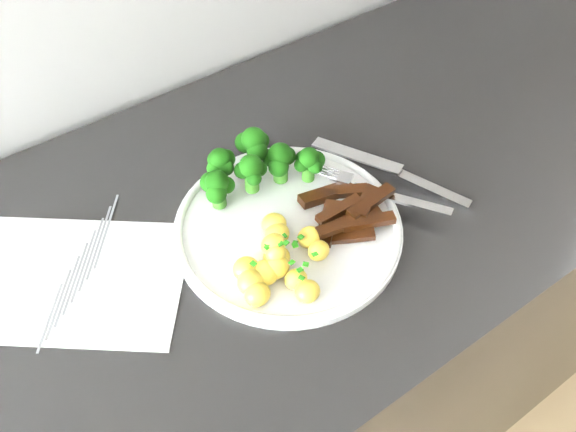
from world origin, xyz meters
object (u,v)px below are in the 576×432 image
at_px(recipe_paper, 75,279).
at_px(knife, 409,180).
at_px(counter, 238,392).
at_px(fork, 381,192).
at_px(beef_strips, 348,212).
at_px(broccoli, 255,163).
at_px(potatoes, 275,262).
at_px(plate, 288,227).

xyz_separation_m(recipe_paper, knife, (0.45, -0.12, 0.01)).
xyz_separation_m(counter, fork, (0.22, -0.07, 0.48)).
bearing_deg(recipe_paper, counter, -15.80).
relative_size(counter, recipe_paper, 7.50).
xyz_separation_m(beef_strips, fork, (0.06, 0.00, -0.00)).
distance_m(fork, knife, 0.06).
bearing_deg(broccoli, beef_strips, -61.04).
bearing_deg(fork, recipe_paper, 163.36).
height_order(potatoes, beef_strips, potatoes).
height_order(plate, broccoli, broccoli).
relative_size(plate, potatoes, 2.19).
distance_m(counter, potatoes, 0.50).
relative_size(recipe_paper, potatoes, 2.38).
bearing_deg(fork, beef_strips, -176.63).
bearing_deg(potatoes, knife, 4.51).
relative_size(potatoes, fork, 0.72).
relative_size(beef_strips, knife, 0.61).
height_order(fork, knife, fork).
height_order(broccoli, beef_strips, broccoli).
relative_size(plate, knife, 1.32).
height_order(broccoli, potatoes, broccoli).
distance_m(recipe_paper, knife, 0.47).
distance_m(plate, broccoli, 0.10).
bearing_deg(recipe_paper, potatoes, -33.28).
bearing_deg(beef_strips, fork, 3.37).
bearing_deg(beef_strips, plate, 155.45).
relative_size(counter, fork, 12.89).
distance_m(broccoli, potatoes, 0.15).
height_order(plate, fork, fork).
bearing_deg(knife, fork, -178.87).
distance_m(recipe_paper, potatoes, 0.25).
distance_m(plate, fork, 0.14).
distance_m(counter, broccoli, 0.52).
height_order(beef_strips, knife, beef_strips).
bearing_deg(potatoes, broccoli, 65.77).
xyz_separation_m(plate, fork, (0.13, -0.03, 0.01)).
xyz_separation_m(fork, knife, (0.06, 0.00, -0.01)).
relative_size(fork, knife, 0.84).
distance_m(beef_strips, fork, 0.06).
bearing_deg(counter, plate, -24.10).
bearing_deg(fork, counter, 162.71).
xyz_separation_m(potatoes, fork, (0.19, 0.02, -0.01)).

